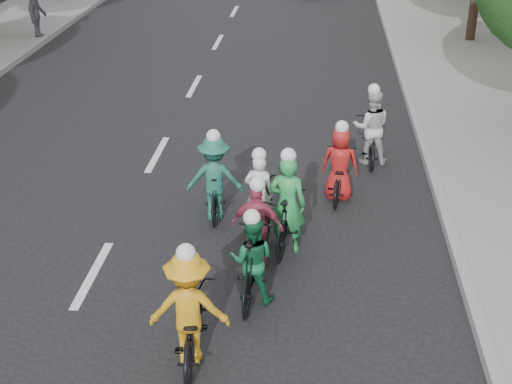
# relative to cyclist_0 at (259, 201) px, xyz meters

# --- Properties ---
(ground) EXTENTS (120.00, 120.00, 0.00)m
(ground) POSITION_rel_cyclist_0_xyz_m (-2.60, -1.87, -0.52)
(ground) COLOR black
(ground) RESTS_ON ground
(sidewalk_right) EXTENTS (4.00, 80.00, 0.15)m
(sidewalk_right) POSITION_rel_cyclist_0_xyz_m (5.40, 8.13, -0.45)
(sidewalk_right) COLOR gray
(sidewalk_right) RESTS_ON ground
(curb_right) EXTENTS (0.18, 80.00, 0.18)m
(curb_right) POSITION_rel_cyclist_0_xyz_m (3.45, 8.13, -0.43)
(curb_right) COLOR #999993
(curb_right) RESTS_ON ground
(cyclist_0) EXTENTS (0.75, 1.70, 1.61)m
(cyclist_0) POSITION_rel_cyclist_0_xyz_m (0.00, 0.00, 0.00)
(cyclist_0) COLOR black
(cyclist_0) RESTS_ON ground
(cyclist_1) EXTENTS (0.72, 1.93, 1.57)m
(cyclist_1) POSITION_rel_cyclist_0_xyz_m (0.08, -2.25, 0.10)
(cyclist_1) COLOR black
(cyclist_1) RESTS_ON ground
(cyclist_2) EXTENTS (1.13, 1.85, 1.83)m
(cyclist_2) POSITION_rel_cyclist_0_xyz_m (-0.62, -3.76, 0.15)
(cyclist_2) COLOR black
(cyclist_2) RESTS_ON ground
(cyclist_3) EXTENTS (0.92, 1.75, 1.65)m
(cyclist_3) POSITION_rel_cyclist_0_xyz_m (0.08, -1.27, 0.09)
(cyclist_3) COLOR black
(cyclist_3) RESTS_ON ground
(cyclist_4) EXTENTS (0.78, 1.75, 1.64)m
(cyclist_4) POSITION_rel_cyclist_0_xyz_m (1.47, 1.37, 0.04)
(cyclist_4) COLOR black
(cyclist_4) RESTS_ON ground
(cyclist_5) EXTENTS (0.74, 1.78, 1.91)m
(cyclist_5) POSITION_rel_cyclist_0_xyz_m (0.54, -0.71, 0.14)
(cyclist_5) COLOR black
(cyclist_5) RESTS_ON ground
(cyclist_6) EXTENTS (0.82, 1.75, 1.81)m
(cyclist_6) POSITION_rel_cyclist_0_xyz_m (2.17, 3.19, 0.12)
(cyclist_6) COLOR black
(cyclist_6) RESTS_ON ground
(cyclist_7) EXTENTS (1.09, 1.51, 1.78)m
(cyclist_7) POSITION_rel_cyclist_0_xyz_m (-0.86, 0.32, 0.18)
(cyclist_7) COLOR black
(cyclist_7) RESTS_ON ground
(spectator_0) EXTENTS (0.69, 1.18, 1.81)m
(spectator_0) POSITION_rel_cyclist_0_xyz_m (-8.90, 12.81, 0.54)
(spectator_0) COLOR #45434E
(spectator_0) RESTS_ON sidewalk_left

